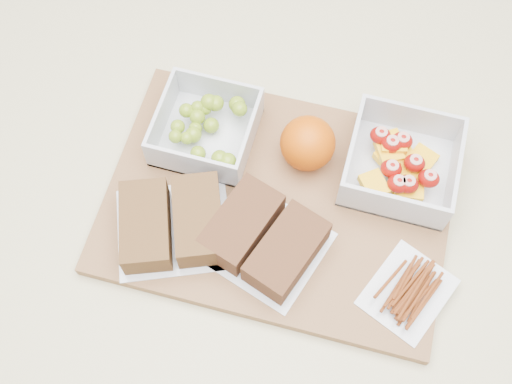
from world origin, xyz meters
TOP-DOWN VIEW (x-y plane):
  - ground at (0.00, 0.00)m, footprint 4.00×4.00m
  - counter at (0.00, 0.00)m, footprint 1.20×0.90m
  - cutting_board at (0.01, -0.01)m, footprint 0.42×0.31m
  - grape_container at (-0.10, 0.05)m, footprint 0.12×0.12m
  - fruit_container at (0.15, 0.07)m, footprint 0.13×0.13m
  - orange at (0.03, 0.06)m, footprint 0.07×0.07m
  - sandwich_bag_left at (-0.10, -0.08)m, footprint 0.17×0.16m
  - sandwich_bag_center at (0.01, -0.07)m, footprint 0.17×0.16m
  - pretzel_bag at (0.19, -0.09)m, footprint 0.12×0.12m

SIDE VIEW (x-z plane):
  - ground at x=0.00m, z-range 0.00..0.00m
  - counter at x=0.00m, z-range 0.00..0.90m
  - cutting_board at x=0.01m, z-range 0.90..0.92m
  - pretzel_bag at x=0.19m, z-range 0.92..0.94m
  - sandwich_bag_left at x=-0.10m, z-range 0.92..0.96m
  - sandwich_bag_center at x=0.01m, z-range 0.92..0.96m
  - grape_container at x=-0.10m, z-range 0.91..0.96m
  - fruit_container at x=0.15m, z-range 0.91..0.97m
  - orange at x=0.03m, z-range 0.92..0.99m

